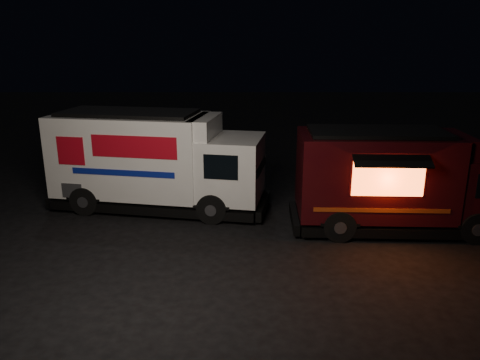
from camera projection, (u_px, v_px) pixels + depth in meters
name	position (u px, v px, depth m)	size (l,w,h in m)	color
ground	(212.00, 246.00, 13.20)	(80.00, 80.00, 0.00)	black
white_truck	(159.00, 161.00, 15.79)	(7.34, 2.51, 3.33)	white
red_truck	(402.00, 180.00, 14.06)	(6.59, 2.42, 3.07)	black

